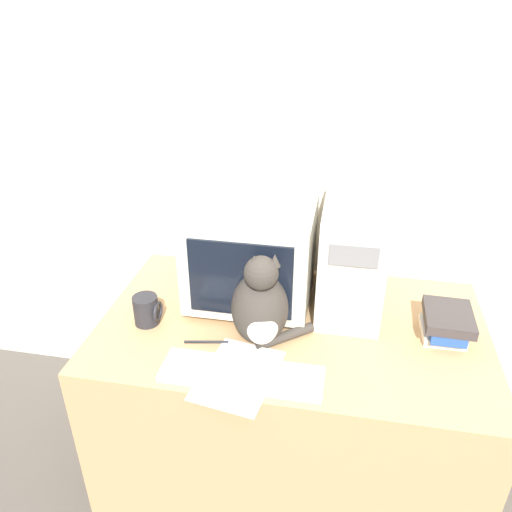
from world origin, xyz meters
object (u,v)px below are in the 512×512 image
Objects in this scene: keyboard at (242,374)px; cat at (261,307)px; pen at (206,342)px; crt_monitor at (252,252)px; mug at (147,310)px; computer_tower at (352,256)px; book_stack at (446,323)px.

cat reaches higher than keyboard.
keyboard is 3.39× the size of pen.
crt_monitor is at bearing 96.77° from keyboard.
crt_monitor reaches higher than keyboard.
crt_monitor reaches higher than mug.
pen is (-0.17, -0.05, -0.13)m from cat.
computer_tower is 0.38m from book_stack.
mug is at bearing -173.58° from book_stack.
computer_tower is 3.82× the size of mug.
mug is at bearing 159.93° from cat.
keyboard is at bearing -152.97° from book_stack.
mug is (-0.32, -0.23, -0.14)m from crt_monitor.
computer_tower is at bearing 35.65° from pen.
computer_tower reaches higher than crt_monitor.
cat reaches higher than pen.
keyboard is at bearing -28.55° from mug.
crt_monitor is 0.27m from cat.
book_stack is at bearing 6.42° from mug.
keyboard is at bearing -42.14° from pen.
crt_monitor is 0.37m from pen.
book_stack is at bearing -9.94° from crt_monitor.
book_stack is 1.34× the size of pen.
computer_tower is at bearing 157.02° from book_stack.
mug is (-0.40, 0.02, -0.08)m from cat.
pen is 0.24m from mug.
crt_monitor is 1.28× the size of cat.
mug is (-0.68, -0.25, -0.14)m from computer_tower.
crt_monitor is 2.97× the size of pen.
mug reaches higher than keyboard.
computer_tower is 0.82× the size of keyboard.
keyboard is at bearing -83.23° from crt_monitor.
keyboard is at bearing -123.41° from computer_tower.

